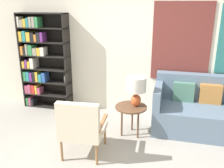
% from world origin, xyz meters
% --- Properties ---
extents(wall_back, '(6.40, 0.08, 2.70)m').
position_xyz_m(wall_back, '(0.06, 2.03, 1.36)').
color(wall_back, silver).
rests_on(wall_back, ground_plane).
extents(bookshelf, '(1.00, 0.30, 1.93)m').
position_xyz_m(bookshelf, '(-1.79, 1.85, 1.01)').
color(bookshelf, black).
rests_on(bookshelf, ground_plane).
extents(armchair, '(0.62, 0.64, 0.89)m').
position_xyz_m(armchair, '(-0.33, 0.29, 0.49)').
color(armchair, olive).
rests_on(armchair, ground_plane).
extents(couch, '(1.88, 0.90, 0.92)m').
position_xyz_m(couch, '(1.52, 1.57, 0.34)').
color(couch, slate).
rests_on(couch, ground_plane).
extents(side_table, '(0.52, 0.52, 0.51)m').
position_xyz_m(side_table, '(0.24, 1.08, 0.46)').
color(side_table, brown).
rests_on(side_table, ground_plane).
extents(table_lamp, '(0.32, 0.32, 0.49)m').
position_xyz_m(table_lamp, '(0.31, 1.12, 0.83)').
color(table_lamp, '#C65128').
rests_on(table_lamp, side_table).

